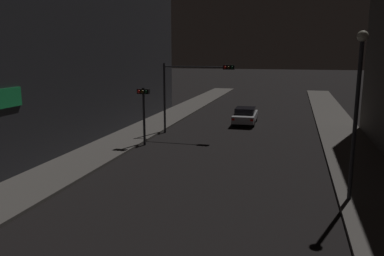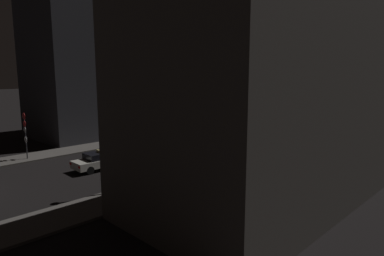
% 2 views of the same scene
% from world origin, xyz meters
% --- Properties ---
extents(sidewalk_left, '(3.20, 71.97, 0.16)m').
position_xyz_m(sidewalk_left, '(-7.40, 33.98, 0.08)').
color(sidewalk_left, '#5B5651').
rests_on(sidewalk_left, ground_plane).
extents(sidewalk_right, '(3.20, 71.97, 0.16)m').
position_xyz_m(sidewalk_right, '(7.40, 33.98, 0.08)').
color(sidewalk_right, '#5B5651').
rests_on(sidewalk_right, ground_plane).
extents(far_car, '(1.89, 4.49, 1.42)m').
position_xyz_m(far_car, '(-0.10, 39.72, 0.73)').
color(far_car, '#B7B7BC').
rests_on(far_car, ground_plane).
extents(traffic_light_overhead, '(5.32, 0.41, 5.25)m').
position_xyz_m(traffic_light_overhead, '(-3.46, 34.43, 3.85)').
color(traffic_light_overhead, '#2D2D33').
rests_on(traffic_light_overhead, ground_plane).
extents(traffic_light_left_kerb, '(0.80, 0.42, 3.81)m').
position_xyz_m(traffic_light_left_kerb, '(-5.55, 30.32, 2.72)').
color(traffic_light_left_kerb, '#2D2D33').
rests_on(traffic_light_left_kerb, ground_plane).
extents(street_lamp_far_block, '(0.42, 0.42, 6.68)m').
position_xyz_m(street_lamp_far_block, '(6.21, 23.40, 4.32)').
color(street_lamp_far_block, '#2D2D33').
rests_on(street_lamp_far_block, sidewalk_right).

